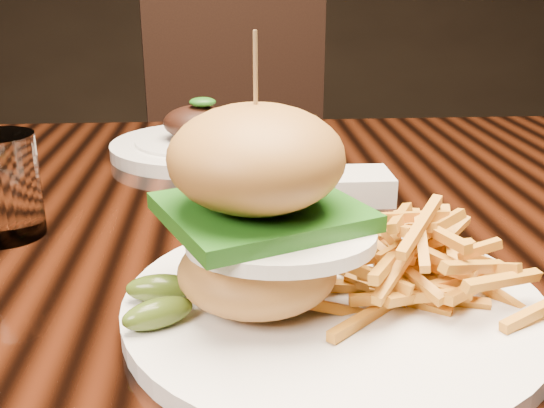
{
  "coord_description": "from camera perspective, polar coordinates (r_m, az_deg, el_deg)",
  "views": [
    {
      "loc": [
        -0.04,
        -0.64,
        0.99
      ],
      "look_at": [
        -0.01,
        -0.14,
        0.81
      ],
      "focal_mm": 42.0,
      "sensor_mm": 36.0,
      "label": 1
    }
  ],
  "objects": [
    {
      "name": "dining_table",
      "position": [
        0.72,
        -0.08,
        -6.41
      ],
      "size": [
        1.6,
        0.9,
        0.75
      ],
      "color": "black",
      "rests_on": "ground"
    },
    {
      "name": "burger_plate",
      "position": [
        0.46,
        4.6,
        -4.14
      ],
      "size": [
        0.31,
        0.31,
        0.21
      ],
      "rotation": [
        0.0,
        0.0,
        0.19
      ],
      "color": "silver",
      "rests_on": "dining_table"
    },
    {
      "name": "ramekin",
      "position": [
        0.73,
        7.9,
        1.61
      ],
      "size": [
        0.09,
        0.09,
        0.03
      ],
      "primitive_type": "cube",
      "rotation": [
        0.0,
        0.0,
        0.37
      ],
      "color": "silver",
      "rests_on": "dining_table"
    },
    {
      "name": "water_tumbler",
      "position": [
        0.66,
        -23.18,
        1.46
      ],
      "size": [
        0.07,
        0.07,
        0.1
      ],
      "primitive_type": "cylinder",
      "color": "white",
      "rests_on": "dining_table"
    },
    {
      "name": "far_dish",
      "position": [
        0.91,
        -6.64,
        5.47
      ],
      "size": [
        0.25,
        0.25,
        0.08
      ],
      "rotation": [
        0.0,
        0.0,
        -0.27
      ],
      "color": "silver",
      "rests_on": "dining_table"
    },
    {
      "name": "chair_far",
      "position": [
        1.6,
        -2.42,
        3.52
      ],
      "size": [
        0.53,
        0.53,
        0.95
      ],
      "rotation": [
        0.0,
        0.0,
        0.15
      ],
      "color": "black",
      "rests_on": "ground"
    }
  ]
}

